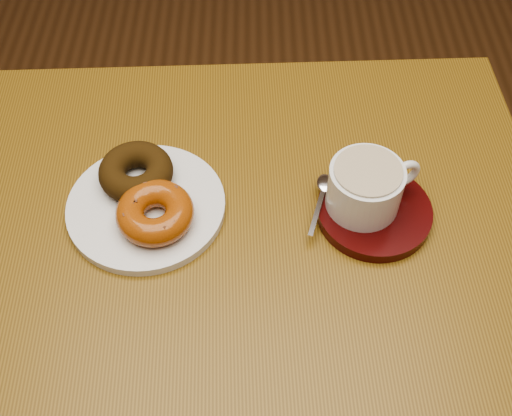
{
  "coord_description": "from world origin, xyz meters",
  "views": [
    {
      "loc": [
        0.13,
        -0.38,
        1.54
      ],
      "look_at": [
        0.13,
        0.15,
        0.83
      ],
      "focal_mm": 45.0,
      "sensor_mm": 36.0,
      "label": 1
    }
  ],
  "objects_px": {
    "coffee_cup": "(366,187)",
    "saucer": "(374,212)",
    "cafe_table": "(243,266)",
    "donut_plate": "(146,206)"
  },
  "relations": [
    {
      "from": "cafe_table",
      "to": "donut_plate",
      "type": "relative_size",
      "value": 4.0
    },
    {
      "from": "coffee_cup",
      "to": "cafe_table",
      "type": "bearing_deg",
      "value": 162.68
    },
    {
      "from": "donut_plate",
      "to": "coffee_cup",
      "type": "xyz_separation_m",
      "value": [
        0.3,
        -0.0,
        0.05
      ]
    },
    {
      "from": "cafe_table",
      "to": "saucer",
      "type": "bearing_deg",
      "value": -1.7
    },
    {
      "from": "saucer",
      "to": "coffee_cup",
      "type": "height_order",
      "value": "coffee_cup"
    },
    {
      "from": "donut_plate",
      "to": "saucer",
      "type": "bearing_deg",
      "value": -2.31
    },
    {
      "from": "cafe_table",
      "to": "saucer",
      "type": "distance_m",
      "value": 0.23
    },
    {
      "from": "cafe_table",
      "to": "donut_plate",
      "type": "xyz_separation_m",
      "value": [
        -0.13,
        0.01,
        0.14
      ]
    },
    {
      "from": "coffee_cup",
      "to": "saucer",
      "type": "bearing_deg",
      "value": -52.39
    },
    {
      "from": "donut_plate",
      "to": "coffee_cup",
      "type": "bearing_deg",
      "value": -0.59
    }
  ]
}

